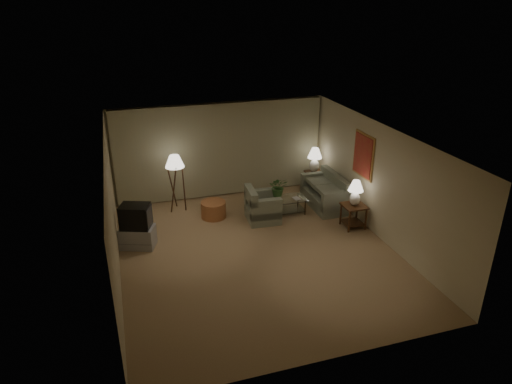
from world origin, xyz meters
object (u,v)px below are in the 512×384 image
side_table_near (354,212)px  vase (278,197)px  table_lamp_near (356,191)px  table_lamp_far (315,158)px  sofa (325,194)px  armchair (263,207)px  tv_cabinet (138,237)px  coffee_table (283,204)px  crt_tv (135,216)px  ottoman (213,210)px  floor_lamp (176,182)px  side_table_far (314,178)px

side_table_near → vase: side_table_near is taller
table_lamp_near → table_lamp_far: table_lamp_far is taller
sofa → table_lamp_near: table_lamp_near is taller
armchair → tv_cabinet: (-3.17, -0.44, -0.10)m
side_table_near → table_lamp_far: bearing=90.0°
sofa → table_lamp_near: (0.15, -1.35, 0.63)m
table_lamp_near → coffee_table: bearing=138.0°
coffee_table → crt_tv: crt_tv is taller
table_lamp_far → tv_cabinet: bearing=-160.6°
ottoman → vase: vase is taller
coffee_table → crt_tv: size_ratio=1.56×
table_lamp_near → tv_cabinet: table_lamp_near is taller
table_lamp_near → side_table_near: bearing=14.0°
sofa → crt_tv: (-5.05, -0.75, 0.42)m
coffee_table → armchair: bearing=-161.5°
floor_lamp → crt_tv: bearing=-124.2°
table_lamp_near → floor_lamp: (-4.04, 2.31, -0.18)m
table_lamp_far → vase: bearing=-142.5°
table_lamp_near → table_lamp_far: bearing=90.0°
crt_tv → floor_lamp: (1.16, 1.71, 0.03)m
table_lamp_far → tv_cabinet: 5.57m
tv_cabinet → ottoman: 2.22m
table_lamp_near → table_lamp_far: size_ratio=0.90×
ottoman → tv_cabinet: bearing=-153.8°
tv_cabinet → floor_lamp: (1.16, 1.71, 0.56)m
vase → floor_lamp: bearing=157.1°
tv_cabinet → floor_lamp: floor_lamp is taller
vase → table_lamp_near: bearing=-39.1°
table_lamp_far → vase: table_lamp_far is taller
tv_cabinet → ottoman: (1.99, 0.98, -0.03)m
side_table_near → floor_lamp: bearing=150.3°
sofa → tv_cabinet: 5.11m
side_table_near → ottoman: side_table_near is taller
table_lamp_far → crt_tv: size_ratio=0.95×
ottoman → floor_lamp: bearing=138.6°
side_table_near → table_lamp_near: table_lamp_near is taller
sofa → ottoman: size_ratio=2.49×
sofa → side_table_far: size_ratio=2.68×
armchair → ottoman: bearing=69.1°
sofa → side_table_far: 1.09m
side_table_near → table_lamp_near: bearing=-166.0°
sofa → table_lamp_far: size_ratio=2.22×
side_table_far → vase: size_ratio=3.74×
side_table_near → side_table_far: same height
tv_cabinet → floor_lamp: size_ratio=0.57×
table_lamp_near → sofa: bearing=96.3°
coffee_table → crt_tv: 3.90m
side_table_far → ottoman: size_ratio=0.93×
crt_tv → ottoman: (1.99, 0.98, -0.56)m
sofa → side_table_near: (0.15, -1.35, 0.06)m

